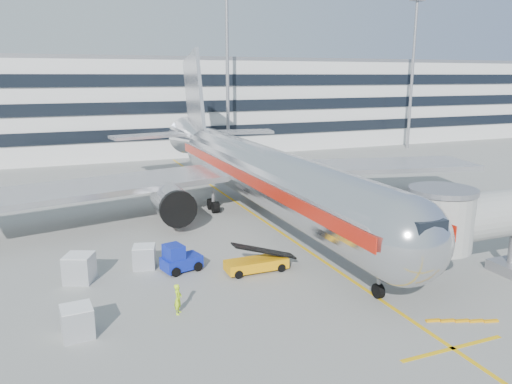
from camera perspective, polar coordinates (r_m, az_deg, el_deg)
name	(u,v)px	position (r m, az deg, el deg)	size (l,w,h in m)	color
ground	(313,254)	(36.95, 6.48, -7.04)	(180.00, 180.00, 0.00)	gray
lead_in_line	(260,218)	(45.52, 0.47, -3.04)	(0.25, 70.00, 0.01)	#E6AB0C
stop_bar	(453,348)	(26.67, 21.56, -16.29)	(6.00, 0.25, 0.01)	#E6AB0C
main_jet	(253,170)	(46.09, -0.34, 2.58)	(50.95, 48.70, 16.06)	silver
terminal	(155,104)	(90.02, -11.50, 9.79)	(150.00, 24.25, 15.60)	silver
light_mast_centre	(227,60)	(76.51, -3.30, 14.78)	(2.40, 1.20, 25.45)	gray
light_mast_east	(413,63)	(93.26, 17.51, 13.92)	(2.40, 1.20, 25.45)	gray
belt_loader	(256,263)	(33.39, 0.03, -8.11)	(4.36, 1.59, 2.09)	orange
baggage_tug	(179,259)	(33.73, -8.77, -7.62)	(2.82, 2.14, 1.91)	#0D1F99
cargo_container_left	(144,257)	(34.81, -12.65, -7.22)	(1.77, 1.77, 1.54)	silver
cargo_container_right	(79,268)	(33.67, -19.53, -8.19)	(2.19, 2.19, 1.77)	silver
cargo_container_front	(77,322)	(27.09, -19.75, -13.77)	(1.59, 1.59, 1.58)	silver
ramp_worker	(178,299)	(28.06, -8.90, -11.99)	(0.63, 0.41, 1.72)	#C7FF1A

